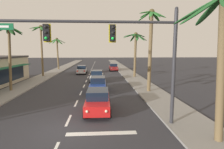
{
  "coord_description": "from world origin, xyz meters",
  "views": [
    {
      "loc": [
        2.16,
        -10.16,
        4.65
      ],
      "look_at": [
        3.37,
        8.0,
        2.2
      ],
      "focal_mm": 28.59,
      "sensor_mm": 36.0,
      "label": 1
    }
  ],
  "objects_px": {
    "palm_left_second": "(9,41)",
    "palm_right_nearest": "(223,36)",
    "sedan_parked_nearest_kerb": "(113,67)",
    "palm_right_third": "(135,46)",
    "sedan_fifth_in_queue": "(97,76)",
    "palm_right_second": "(151,36)",
    "sedan_third_in_queue": "(98,84)",
    "sedan_lead_at_stop_bar": "(98,100)",
    "sedan_oncoming_far": "(82,70)",
    "traffic_signal_mast": "(114,43)",
    "palm_left_third": "(41,40)",
    "palm_left_farthest": "(57,47)"
  },
  "relations": [
    {
      "from": "sedan_third_in_queue",
      "to": "sedan_parked_nearest_kerb",
      "type": "bearing_deg",
      "value": 81.01
    },
    {
      "from": "sedan_oncoming_far",
      "to": "palm_left_third",
      "type": "xyz_separation_m",
      "value": [
        -6.59,
        -3.67,
        5.56
      ]
    },
    {
      "from": "palm_right_second",
      "to": "palm_left_farthest",
      "type": "bearing_deg",
      "value": 122.52
    },
    {
      "from": "sedan_fifth_in_queue",
      "to": "palm_left_second",
      "type": "relative_size",
      "value": 0.6
    },
    {
      "from": "sedan_third_in_queue",
      "to": "palm_left_farthest",
      "type": "bearing_deg",
      "value": 112.57
    },
    {
      "from": "palm_right_nearest",
      "to": "palm_right_second",
      "type": "distance_m",
      "value": 11.3
    },
    {
      "from": "sedan_fifth_in_queue",
      "to": "palm_left_second",
      "type": "xyz_separation_m",
      "value": [
        -9.53,
        -6.05,
        4.86
      ]
    },
    {
      "from": "traffic_signal_mast",
      "to": "palm_right_third",
      "type": "bearing_deg",
      "value": 75.32
    },
    {
      "from": "sedan_fifth_in_queue",
      "to": "palm_right_second",
      "type": "xyz_separation_m",
      "value": [
        6.0,
        -7.42,
        5.37
      ]
    },
    {
      "from": "sedan_third_in_queue",
      "to": "sedan_oncoming_far",
      "type": "height_order",
      "value": "same"
    },
    {
      "from": "palm_right_second",
      "to": "palm_left_third",
      "type": "bearing_deg",
      "value": 140.4
    },
    {
      "from": "sedan_third_in_queue",
      "to": "sedan_lead_at_stop_bar",
      "type": "bearing_deg",
      "value": -89.47
    },
    {
      "from": "palm_right_second",
      "to": "sedan_fifth_in_queue",
      "type": "bearing_deg",
      "value": 128.95
    },
    {
      "from": "palm_right_third",
      "to": "palm_left_second",
      "type": "bearing_deg",
      "value": -148.54
    },
    {
      "from": "palm_right_second",
      "to": "palm_right_third",
      "type": "relative_size",
      "value": 1.17
    },
    {
      "from": "palm_right_third",
      "to": "sedan_parked_nearest_kerb",
      "type": "bearing_deg",
      "value": 105.66
    },
    {
      "from": "sedan_lead_at_stop_bar",
      "to": "palm_left_farthest",
      "type": "distance_m",
      "value": 32.77
    },
    {
      "from": "sedan_oncoming_far",
      "to": "palm_left_second",
      "type": "height_order",
      "value": "palm_left_second"
    },
    {
      "from": "traffic_signal_mast",
      "to": "palm_right_third",
      "type": "xyz_separation_m",
      "value": [
        5.28,
        20.15,
        0.44
      ]
    },
    {
      "from": "sedan_lead_at_stop_bar",
      "to": "sedan_oncoming_far",
      "type": "distance_m",
      "value": 23.04
    },
    {
      "from": "traffic_signal_mast",
      "to": "sedan_lead_at_stop_bar",
      "type": "height_order",
      "value": "traffic_signal_mast"
    },
    {
      "from": "sedan_parked_nearest_kerb",
      "to": "traffic_signal_mast",
      "type": "bearing_deg",
      "value": -94.24
    },
    {
      "from": "palm_left_second",
      "to": "palm_right_second",
      "type": "relative_size",
      "value": 0.83
    },
    {
      "from": "sedan_fifth_in_queue",
      "to": "palm_left_farthest",
      "type": "distance_m",
      "value": 20.46
    },
    {
      "from": "sedan_parked_nearest_kerb",
      "to": "palm_right_third",
      "type": "distance_m",
      "value": 12.01
    },
    {
      "from": "palm_left_second",
      "to": "palm_left_farthest",
      "type": "bearing_deg",
      "value": 90.66
    },
    {
      "from": "traffic_signal_mast",
      "to": "sedan_fifth_in_queue",
      "type": "height_order",
      "value": "traffic_signal_mast"
    },
    {
      "from": "sedan_oncoming_far",
      "to": "palm_left_third",
      "type": "height_order",
      "value": "palm_left_third"
    },
    {
      "from": "palm_right_nearest",
      "to": "palm_right_third",
      "type": "bearing_deg",
      "value": 89.08
    },
    {
      "from": "traffic_signal_mast",
      "to": "palm_right_third",
      "type": "relative_size",
      "value": 1.51
    },
    {
      "from": "traffic_signal_mast",
      "to": "palm_right_nearest",
      "type": "height_order",
      "value": "palm_right_nearest"
    },
    {
      "from": "sedan_lead_at_stop_bar",
      "to": "sedan_parked_nearest_kerb",
      "type": "distance_m",
      "value": 28.13
    },
    {
      "from": "sedan_fifth_in_queue",
      "to": "sedan_oncoming_far",
      "type": "height_order",
      "value": "same"
    },
    {
      "from": "traffic_signal_mast",
      "to": "sedan_lead_at_stop_bar",
      "type": "bearing_deg",
      "value": 109.25
    },
    {
      "from": "palm_left_third",
      "to": "palm_right_nearest",
      "type": "bearing_deg",
      "value": -56.69
    },
    {
      "from": "palm_left_farthest",
      "to": "palm_right_third",
      "type": "relative_size",
      "value": 0.99
    },
    {
      "from": "sedan_third_in_queue",
      "to": "palm_right_third",
      "type": "relative_size",
      "value": 0.58
    },
    {
      "from": "palm_left_second",
      "to": "palm_left_third",
      "type": "bearing_deg",
      "value": 91.23
    },
    {
      "from": "palm_left_second",
      "to": "palm_right_second",
      "type": "height_order",
      "value": "palm_right_second"
    },
    {
      "from": "sedan_third_in_queue",
      "to": "palm_right_third",
      "type": "height_order",
      "value": "palm_right_third"
    },
    {
      "from": "palm_left_second",
      "to": "palm_right_nearest",
      "type": "distance_m",
      "value": 20.18
    },
    {
      "from": "sedan_lead_at_stop_bar",
      "to": "palm_left_second",
      "type": "bearing_deg",
      "value": 142.87
    },
    {
      "from": "sedan_fifth_in_queue",
      "to": "palm_left_third",
      "type": "relative_size",
      "value": 0.5
    },
    {
      "from": "palm_right_nearest",
      "to": "palm_right_third",
      "type": "distance_m",
      "value": 22.48
    },
    {
      "from": "sedan_lead_at_stop_bar",
      "to": "sedan_parked_nearest_kerb",
      "type": "relative_size",
      "value": 1.0
    },
    {
      "from": "sedan_lead_at_stop_bar",
      "to": "sedan_fifth_in_queue",
      "type": "height_order",
      "value": "same"
    },
    {
      "from": "palm_right_nearest",
      "to": "sedan_lead_at_stop_bar",
      "type": "bearing_deg",
      "value": 138.67
    },
    {
      "from": "sedan_lead_at_stop_bar",
      "to": "sedan_oncoming_far",
      "type": "height_order",
      "value": "same"
    },
    {
      "from": "sedan_lead_at_stop_bar",
      "to": "palm_left_second",
      "type": "height_order",
      "value": "palm_left_second"
    },
    {
      "from": "sedan_third_in_queue",
      "to": "palm_left_farthest",
      "type": "distance_m",
      "value": 26.5
    }
  ]
}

